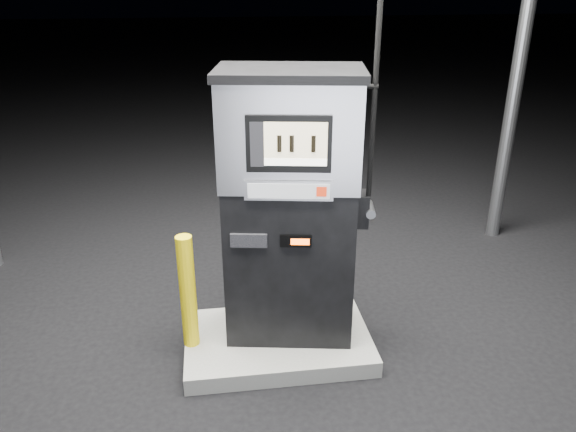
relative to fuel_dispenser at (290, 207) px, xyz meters
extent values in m
plane|color=black|center=(-0.12, -0.10, -1.31)|extent=(80.00, 80.00, 0.00)
cube|color=slate|center=(-0.12, -0.10, -1.24)|extent=(1.60, 1.00, 0.15)
cylinder|color=gray|center=(2.88, 1.90, 0.94)|extent=(0.16, 0.16, 4.50)
cube|color=black|center=(0.00, 0.00, -0.48)|extent=(1.13, 0.77, 1.38)
cube|color=silver|center=(0.00, 0.00, 0.62)|extent=(1.16, 0.80, 0.83)
cube|color=black|center=(0.00, 0.00, 1.07)|extent=(1.21, 0.85, 0.07)
cube|color=black|center=(-0.06, -0.31, 0.62)|extent=(0.61, 0.14, 0.42)
cube|color=#C7B890|center=(-0.01, -0.34, 0.65)|extent=(0.45, 0.08, 0.26)
cube|color=white|center=(-0.01, -0.34, 0.49)|extent=(0.45, 0.08, 0.06)
cube|color=silver|center=(-0.06, -0.31, 0.27)|extent=(0.66, 0.14, 0.15)
cube|color=#92959A|center=(-0.06, -0.33, 0.27)|extent=(0.60, 0.11, 0.12)
cube|color=#AE230B|center=(0.18, -0.37, 0.27)|extent=(0.08, 0.02, 0.08)
cube|color=black|center=(0.00, -0.32, -0.15)|extent=(0.24, 0.06, 0.10)
cube|color=#F8500C|center=(0.03, -0.34, -0.15)|extent=(0.14, 0.03, 0.05)
cube|color=black|center=(-0.36, -0.26, -0.15)|extent=(0.29, 0.08, 0.11)
cube|color=black|center=(0.56, -0.09, -0.01)|extent=(0.14, 0.21, 0.27)
cylinder|color=gray|center=(0.63, -0.11, -0.01)|extent=(0.12, 0.25, 0.08)
cylinder|color=yellow|center=(-0.86, -0.11, -0.66)|extent=(0.15, 0.15, 1.01)
cylinder|color=yellow|center=(0.43, -0.07, -0.69)|extent=(0.13, 0.13, 0.94)
camera|label=1|loc=(-0.60, -4.14, 1.75)|focal=35.00mm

